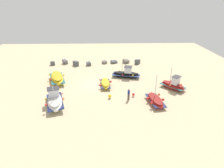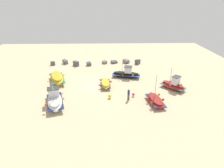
{
  "view_description": "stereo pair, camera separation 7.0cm",
  "coord_description": "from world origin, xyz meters",
  "views": [
    {
      "loc": [
        2.13,
        -27.0,
        12.79
      ],
      "look_at": [
        2.87,
        -1.79,
        0.9
      ],
      "focal_mm": 29.38,
      "sensor_mm": 36.0,
      "label": 1
    },
    {
      "loc": [
        2.2,
        -27.0,
        12.79
      ],
      "look_at": [
        2.87,
        -1.79,
        0.9
      ],
      "focal_mm": 29.38,
      "sensor_mm": 36.0,
      "label": 2
    }
  ],
  "objects": [
    {
      "name": "fishing_boat_4",
      "position": [
        -4.71,
        -6.2,
        0.73
      ],
      "size": [
        3.28,
        5.12,
        3.05
      ],
      "rotation": [
        0.0,
        0.0,
        1.88
      ],
      "color": "white",
      "rests_on": "ground_plane"
    },
    {
      "name": "person_walking",
      "position": [
        5.04,
        -5.1,
        0.98
      ],
      "size": [
        0.32,
        0.32,
        1.7
      ],
      "rotation": [
        0.0,
        0.0,
        4.17
      ],
      "color": "brown",
      "rests_on": "ground_plane"
    },
    {
      "name": "mooring_buoy_0",
      "position": [
        5.84,
        -4.15,
        0.33
      ],
      "size": [
        0.4,
        0.4,
        0.53
      ],
      "color": "#3F3F42",
      "rests_on": "ground_plane"
    },
    {
      "name": "fishing_boat_3",
      "position": [
        1.85,
        -0.61,
        0.44
      ],
      "size": [
        2.06,
        3.86,
        0.93
      ],
      "rotation": [
        0.0,
        0.0,
        1.62
      ],
      "color": "gold",
      "rests_on": "ground_plane"
    },
    {
      "name": "breakwater_rocks",
      "position": [
        0.16,
        10.12,
        0.39
      ],
      "size": [
        19.15,
        2.95,
        1.2
      ],
      "color": "#4C5156",
      "rests_on": "ground_plane"
    },
    {
      "name": "ground_plane",
      "position": [
        0.0,
        0.0,
        0.0
      ],
      "size": [
        59.13,
        59.13,
        0.0
      ],
      "primitive_type": "plane",
      "color": "#C6B289"
    },
    {
      "name": "fishing_boat_2",
      "position": [
        -6.19,
        1.22,
        0.68
      ],
      "size": [
        3.53,
        5.39,
        1.3
      ],
      "rotation": [
        0.0,
        0.0,
        1.91
      ],
      "color": "gold",
      "rests_on": "ground_plane"
    },
    {
      "name": "mooring_buoy_1",
      "position": [
        2.47,
        -4.58,
        0.36
      ],
      "size": [
        0.48,
        0.48,
        0.6
      ],
      "color": "#3F3F42",
      "rests_on": "ground_plane"
    },
    {
      "name": "fishing_boat_1",
      "position": [
        5.51,
        2.86,
        0.64
      ],
      "size": [
        5.16,
        2.69,
        3.39
      ],
      "rotation": [
        0.0,
        0.0,
        6.06
      ],
      "color": "black",
      "rests_on": "ground_plane"
    },
    {
      "name": "fishing_boat_0",
      "position": [
        12.29,
        -1.9,
        0.68
      ],
      "size": [
        3.72,
        3.89,
        3.38
      ],
      "rotation": [
        0.0,
        0.0,
        5.45
      ],
      "color": "maroon",
      "rests_on": "ground_plane"
    },
    {
      "name": "fishing_boat_5",
      "position": [
        8.51,
        -6.1,
        0.47
      ],
      "size": [
        2.26,
        4.09,
        4.03
      ],
      "rotation": [
        0.0,
        0.0,
        4.86
      ],
      "color": "maroon",
      "rests_on": "ground_plane"
    }
  ]
}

